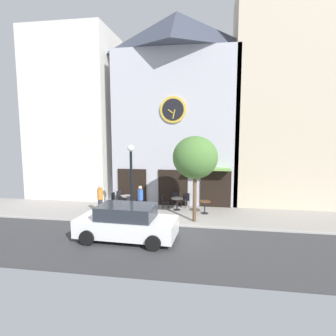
{
  "coord_description": "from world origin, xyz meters",
  "views": [
    {
      "loc": [
        1.61,
        -13.44,
        4.67
      ],
      "look_at": [
        -0.86,
        2.05,
        2.67
      ],
      "focal_mm": 30.01,
      "sensor_mm": 36.0,
      "label": 1
    }
  ],
  "objects": [
    {
      "name": "ground_plane",
      "position": [
        0.0,
        -0.51,
        -0.02
      ],
      "size": [
        26.74,
        9.24,
        0.13
      ],
      "color": "gray"
    },
    {
      "name": "clock_building",
      "position": [
        -0.85,
        5.54,
        6.42
      ],
      "size": [
        8.1,
        4.28,
        12.4
      ],
      "color": "#B2B2BC",
      "rests_on": "ground_plane"
    },
    {
      "name": "neighbor_building_left",
      "position": [
        -8.51,
        6.42,
        5.88
      ],
      "size": [
        5.88,
        4.64,
        11.77
      ],
      "color": "silver",
      "rests_on": "ground_plane"
    },
    {
      "name": "neighbor_building_right",
      "position": [
        6.31,
        6.57,
        6.89
      ],
      "size": [
        6.73,
        4.94,
        13.78
      ],
      "color": "beige",
      "rests_on": "ground_plane"
    },
    {
      "name": "street_lamp",
      "position": [
        -2.68,
        0.94,
        2.04
      ],
      "size": [
        0.36,
        0.36,
        4.01
      ],
      "color": "black",
      "rests_on": "ground_plane"
    },
    {
      "name": "street_tree",
      "position": [
        0.73,
        0.96,
        3.37
      ],
      "size": [
        2.32,
        2.09,
        4.49
      ],
      "color": "brown",
      "rests_on": "ground_plane"
    },
    {
      "name": "cafe_table_center_right",
      "position": [
        -3.67,
        3.13,
        0.53
      ],
      "size": [
        0.77,
        0.77,
        0.73
      ],
      "color": "black",
      "rests_on": "ground_plane"
    },
    {
      "name": "cafe_table_rightmost",
      "position": [
        -0.45,
        2.96,
        0.53
      ],
      "size": [
        0.72,
        0.72,
        0.74
      ],
      "color": "black",
      "rests_on": "ground_plane"
    },
    {
      "name": "cafe_table_near_curb",
      "position": [
        1.22,
        2.48,
        0.51
      ],
      "size": [
        0.68,
        0.68,
        0.73
      ],
      "color": "black",
      "rests_on": "ground_plane"
    },
    {
      "name": "cafe_chair_by_entrance",
      "position": [
        -4.46,
        3.11,
        0.53
      ],
      "size": [
        0.49,
        0.49,
        0.9
      ],
      "color": "black",
      "rests_on": "ground_plane"
    },
    {
      "name": "cafe_chair_facing_street",
      "position": [
        -3.84,
        2.36,
        0.53
      ],
      "size": [
        0.42,
        0.42,
        0.9
      ],
      "color": "black",
      "rests_on": "ground_plane"
    },
    {
      "name": "cafe_chair_right_end",
      "position": [
        -3.24,
        2.39,
        0.53
      ],
      "size": [
        0.53,
        0.53,
        0.9
      ],
      "color": "black",
      "rests_on": "ground_plane"
    },
    {
      "name": "cafe_chair_near_tree",
      "position": [
        0.03,
        3.68,
        0.53
      ],
      "size": [
        0.56,
        0.56,
        0.9
      ],
      "color": "black",
      "rests_on": "ground_plane"
    },
    {
      "name": "cafe_chair_under_awning",
      "position": [
        -1.24,
        3.03,
        0.53
      ],
      "size": [
        0.41,
        0.41,
        0.9
      ],
      "color": "black",
      "rests_on": "ground_plane"
    },
    {
      "name": "cafe_chair_near_lamp",
      "position": [
        -0.66,
        3.79,
        0.53
      ],
      "size": [
        0.44,
        0.44,
        0.9
      ],
      "color": "black",
      "rests_on": "ground_plane"
    },
    {
      "name": "cafe_chair_facing_wall",
      "position": [
        -4.28,
        3.67,
        0.53
      ],
      "size": [
        0.55,
        0.55,
        0.9
      ],
      "color": "black",
      "rests_on": "ground_plane"
    },
    {
      "name": "pedestrian_blue",
      "position": [
        -2.39,
        1.7,
        0.86
      ],
      "size": [
        0.42,
        0.42,
        1.67
      ],
      "color": "#2D2D38",
      "rests_on": "ground_plane"
    },
    {
      "name": "pedestrian_orange",
      "position": [
        -4.73,
        1.53,
        0.86
      ],
      "size": [
        0.42,
        0.42,
        1.67
      ],
      "color": "#2D2D38",
      "rests_on": "ground_plane"
    },
    {
      "name": "parked_car_white",
      "position": [
        -2.02,
        -2.07,
        0.76
      ],
      "size": [
        4.37,
        2.17,
        1.55
      ],
      "color": "white",
      "rests_on": "ground_plane"
    }
  ]
}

